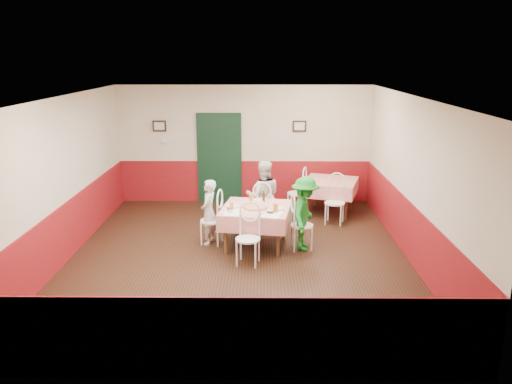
{
  "coord_description": "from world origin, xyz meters",
  "views": [
    {
      "loc": [
        0.38,
        -8.26,
        3.47
      ],
      "look_at": [
        0.3,
        0.51,
        1.05
      ],
      "focal_mm": 35.0,
      "sensor_mm": 36.0,
      "label": 1
    }
  ],
  "objects_px": {
    "second_table": "(330,197)",
    "diner_right": "(305,214)",
    "diner_left": "(209,212)",
    "glass_a": "(231,206)",
    "diner_far": "(263,196)",
    "chair_right": "(302,226)",
    "beer_bottle": "(264,197)",
    "pizza": "(255,207)",
    "chair_second_a": "(297,193)",
    "chair_second_b": "(335,203)",
    "glass_c": "(251,198)",
    "wallet": "(270,212)",
    "glass_b": "(275,208)",
    "chair_left": "(212,221)",
    "chair_near": "(248,239)",
    "main_table": "(256,227)",
    "chair_far": "(263,210)"
  },
  "relations": [
    {
      "from": "glass_c",
      "to": "wallet",
      "type": "relative_size",
      "value": 1.19
    },
    {
      "from": "chair_left",
      "to": "diner_right",
      "type": "xyz_separation_m",
      "value": [
        1.73,
        -0.27,
        0.23
      ]
    },
    {
      "from": "chair_left",
      "to": "chair_far",
      "type": "distance_m",
      "value": 1.2
    },
    {
      "from": "chair_right",
      "to": "diner_far",
      "type": "height_order",
      "value": "diner_far"
    },
    {
      "from": "diner_right",
      "to": "diner_far",
      "type": "bearing_deg",
      "value": 51.12
    },
    {
      "from": "chair_second_a",
      "to": "glass_c",
      "type": "distance_m",
      "value": 1.98
    },
    {
      "from": "main_table",
      "to": "chair_far",
      "type": "relative_size",
      "value": 1.36
    },
    {
      "from": "chair_left",
      "to": "diner_right",
      "type": "relative_size",
      "value": 0.66
    },
    {
      "from": "chair_near",
      "to": "diner_left",
      "type": "bearing_deg",
      "value": 138.21
    },
    {
      "from": "chair_second_a",
      "to": "wallet",
      "type": "relative_size",
      "value": 8.18
    },
    {
      "from": "diner_left",
      "to": "chair_second_a",
      "type": "bearing_deg",
      "value": 148.55
    },
    {
      "from": "chair_near",
      "to": "chair_second_b",
      "type": "xyz_separation_m",
      "value": [
        1.78,
        2.16,
        0.0
      ]
    },
    {
      "from": "chair_near",
      "to": "diner_left",
      "type": "relative_size",
      "value": 0.73
    },
    {
      "from": "main_table",
      "to": "second_table",
      "type": "relative_size",
      "value": 1.09
    },
    {
      "from": "diner_left",
      "to": "diner_right",
      "type": "relative_size",
      "value": 0.91
    },
    {
      "from": "glass_a",
      "to": "glass_b",
      "type": "bearing_deg",
      "value": -9.56
    },
    {
      "from": "second_table",
      "to": "diner_right",
      "type": "relative_size",
      "value": 0.82
    },
    {
      "from": "second_table",
      "to": "diner_right",
      "type": "distance_m",
      "value": 2.35
    },
    {
      "from": "chair_second_b",
      "to": "glass_c",
      "type": "xyz_separation_m",
      "value": [
        -1.75,
        -0.92,
        0.38
      ]
    },
    {
      "from": "wallet",
      "to": "diner_left",
      "type": "xyz_separation_m",
      "value": [
        -1.14,
        0.49,
        -0.15
      ]
    },
    {
      "from": "chair_second_b",
      "to": "beer_bottle",
      "type": "xyz_separation_m",
      "value": [
        -1.51,
        -0.96,
        0.41
      ]
    },
    {
      "from": "chair_far",
      "to": "wallet",
      "type": "distance_m",
      "value": 1.24
    },
    {
      "from": "chair_right",
      "to": "chair_far",
      "type": "xyz_separation_m",
      "value": [
        -0.71,
        0.97,
        0.0
      ]
    },
    {
      "from": "chair_near",
      "to": "glass_b",
      "type": "distance_m",
      "value": 0.82
    },
    {
      "from": "pizza",
      "to": "glass_b",
      "type": "bearing_deg",
      "value": -34.96
    },
    {
      "from": "pizza",
      "to": "glass_a",
      "type": "bearing_deg",
      "value": -164.6
    },
    {
      "from": "chair_right",
      "to": "diner_right",
      "type": "xyz_separation_m",
      "value": [
        0.05,
        -0.01,
        0.23
      ]
    },
    {
      "from": "chair_second_a",
      "to": "wallet",
      "type": "height_order",
      "value": "chair_second_a"
    },
    {
      "from": "diner_left",
      "to": "glass_a",
      "type": "bearing_deg",
      "value": 67.49
    },
    {
      "from": "pizza",
      "to": "diner_far",
      "type": "distance_m",
      "value": 0.95
    },
    {
      "from": "beer_bottle",
      "to": "wallet",
      "type": "height_order",
      "value": "beer_bottle"
    },
    {
      "from": "beer_bottle",
      "to": "glass_a",
      "type": "bearing_deg",
      "value": -138.02
    },
    {
      "from": "glass_a",
      "to": "diner_left",
      "type": "xyz_separation_m",
      "value": [
        -0.45,
        0.3,
        -0.2
      ]
    },
    {
      "from": "chair_left",
      "to": "glass_b",
      "type": "distance_m",
      "value": 1.32
    },
    {
      "from": "chair_second_b",
      "to": "glass_a",
      "type": "distance_m",
      "value": 2.59
    },
    {
      "from": "pizza",
      "to": "beer_bottle",
      "type": "xyz_separation_m",
      "value": [
        0.15,
        0.4,
        0.08
      ]
    },
    {
      "from": "diner_far",
      "to": "glass_b",
      "type": "bearing_deg",
      "value": 97.57
    },
    {
      "from": "wallet",
      "to": "beer_bottle",
      "type": "bearing_deg",
      "value": 107.84
    },
    {
      "from": "chair_second_a",
      "to": "diner_far",
      "type": "distance_m",
      "value": 1.43
    },
    {
      "from": "second_table",
      "to": "diner_left",
      "type": "relative_size",
      "value": 0.9
    },
    {
      "from": "beer_bottle",
      "to": "pizza",
      "type": "bearing_deg",
      "value": -110.42
    },
    {
      "from": "chair_far",
      "to": "glass_c",
      "type": "distance_m",
      "value": 0.62
    },
    {
      "from": "chair_right",
      "to": "chair_far",
      "type": "bearing_deg",
      "value": 30.28
    },
    {
      "from": "chair_second_a",
      "to": "diner_left",
      "type": "distance_m",
      "value": 2.64
    },
    {
      "from": "chair_far",
      "to": "chair_second_b",
      "type": "distance_m",
      "value": 1.6
    },
    {
      "from": "chair_near",
      "to": "chair_right",
      "type": "bearing_deg",
      "value": 46.57
    },
    {
      "from": "second_table",
      "to": "beer_bottle",
      "type": "height_order",
      "value": "beer_bottle"
    },
    {
      "from": "wallet",
      "to": "chair_right",
      "type": "bearing_deg",
      "value": 29.58
    },
    {
      "from": "glass_a",
      "to": "diner_far",
      "type": "relative_size",
      "value": 0.09
    },
    {
      "from": "chair_right",
      "to": "diner_left",
      "type": "distance_m",
      "value": 1.76
    }
  ]
}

